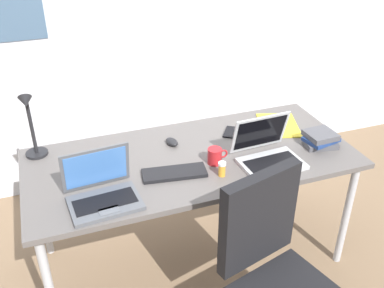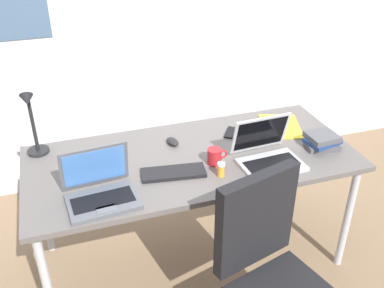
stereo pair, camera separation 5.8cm
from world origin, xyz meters
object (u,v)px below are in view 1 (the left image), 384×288
Objects in this scene: laptop_back_right at (102,192)px; pill_bottle at (222,169)px; laptop_mid_desk at (268,154)px; coffee_mug at (215,156)px; book_stack at (321,139)px; desk_lamp at (31,126)px; external_keyboard at (174,173)px; computer_mouse at (172,142)px; cell_phone at (230,132)px; paper_folder_far_corner at (278,125)px; headphones at (92,165)px.

laptop_back_right reaches higher than pill_bottle.
coffee_mug is at bearing 163.67° from laptop_mid_desk.
coffee_mug reaches higher than book_stack.
laptop_mid_desk is at bearing 2.70° from laptop_back_right.
coffee_mug is (0.89, -0.38, -0.15)m from desk_lamp.
laptop_mid_desk is at bearing -172.87° from book_stack.
laptop_back_right is 0.63m from coffee_mug.
external_keyboard is at bearing 13.32° from laptop_back_right.
pill_bottle is (-0.29, -0.04, -0.01)m from laptop_mid_desk.
pill_bottle reaches higher than computer_mouse.
computer_mouse reaches higher than cell_phone.
laptop_back_right is at bearing -168.87° from coffee_mug.
computer_mouse is at bearing 179.55° from paper_folder_far_corner.
laptop_mid_desk is at bearing -52.14° from computer_mouse.
pill_bottle is at bearing -29.57° from desk_lamp.
pill_bottle is 0.70× the size of coffee_mug.
cell_phone is 0.53m from book_stack.
laptop_mid_desk is 1.59× the size of headphones.
desk_lamp is at bearing 175.26° from paper_folder_far_corner.
headphones is at bearing 170.48° from book_stack.
laptop_back_right is 0.90m from laptop_mid_desk.
coffee_mug is (0.63, -0.18, 0.03)m from headphones.
laptop_mid_desk is 2.51× the size of cell_phone.
headphones is 1.05× the size of book_stack.
paper_folder_far_corner is at bearing 108.97° from book_stack.
laptop_back_right is 0.61m from computer_mouse.
laptop_back_right is at bearing -88.95° from headphones.
external_keyboard is 0.55m from cell_phone.
book_stack is at bearing 3.98° from laptop_back_right.
desk_lamp is 1.17× the size of laptop_mid_desk.
coffee_mug reaches higher than paper_folder_far_corner.
desk_lamp reaches higher than book_stack.
headphones reaches higher than external_keyboard.
pill_bottle reaches higher than cell_phone.
pill_bottle is (0.61, -0.30, 0.03)m from headphones.
book_stack is at bearing 7.13° from laptop_mid_desk.
cell_phone is (-0.06, 0.36, -0.04)m from laptop_mid_desk.
external_keyboard is (-0.51, 0.05, -0.04)m from laptop_mid_desk.
pill_bottle is 0.39× the size of book_stack.
computer_mouse is (-0.43, 0.35, -0.03)m from laptop_mid_desk.
book_stack is at bearing -15.15° from desk_lamp.
laptop_back_right reaches higher than coffee_mug.
laptop_mid_desk is at bearing -16.33° from coffee_mug.
paper_folder_far_corner is (1.43, -0.12, -0.19)m from desk_lamp.
laptop_back_right is at bearing -158.57° from external_keyboard.
cell_phone is 0.64× the size of headphones.
computer_mouse is at bearing -8.72° from desk_lamp.
coffee_mug is at bearing -72.72° from computer_mouse.
laptop_mid_desk reaches higher than computer_mouse.
book_stack is (0.79, -0.30, 0.03)m from computer_mouse.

